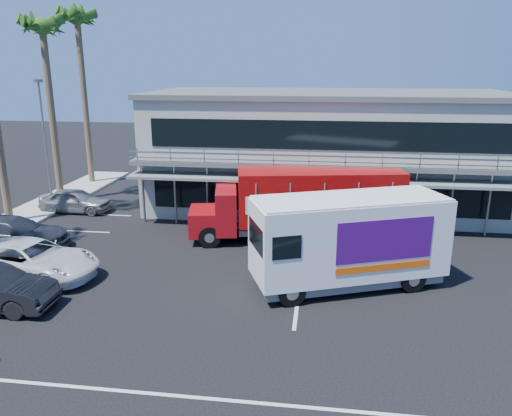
# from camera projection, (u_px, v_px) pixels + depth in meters

# --- Properties ---
(ground) EXTENTS (120.00, 120.00, 0.00)m
(ground) POSITION_uv_depth(u_px,v_px,m) (246.00, 301.00, 19.50)
(ground) COLOR black
(ground) RESTS_ON ground
(building) EXTENTS (22.40, 12.00, 7.30)m
(building) POSITION_uv_depth(u_px,v_px,m) (327.00, 149.00, 32.33)
(building) COLOR #9DA396
(building) RESTS_ON ground
(palm_e) EXTENTS (2.80, 2.80, 12.25)m
(palm_e) POSITION_uv_depth(u_px,v_px,m) (43.00, 37.00, 30.88)
(palm_e) COLOR brown
(palm_e) RESTS_ON ground
(palm_f) EXTENTS (2.80, 2.80, 13.25)m
(palm_f) POSITION_uv_depth(u_px,v_px,m) (78.00, 28.00, 35.92)
(palm_f) COLOR brown
(palm_f) RESTS_ON ground
(light_pole_far) EXTENTS (0.50, 0.25, 8.09)m
(light_pole_far) POSITION_uv_depth(u_px,v_px,m) (45.00, 140.00, 30.58)
(light_pole_far) COLOR gray
(light_pole_far) RESTS_ON ground
(red_truck) EXTENTS (11.29, 4.50, 3.71)m
(red_truck) POSITION_uv_depth(u_px,v_px,m) (305.00, 201.00, 26.04)
(red_truck) COLOR maroon
(red_truck) RESTS_ON ground
(white_van) EXTENTS (8.26, 5.38, 3.82)m
(white_van) POSITION_uv_depth(u_px,v_px,m) (349.00, 240.00, 20.34)
(white_van) COLOR white
(white_van) RESTS_ON ground
(parked_car_c) EXTENTS (6.26, 3.61, 1.64)m
(parked_car_c) POSITION_uv_depth(u_px,v_px,m) (32.00, 260.00, 21.48)
(parked_car_c) COLOR silver
(parked_car_c) RESTS_ON ground
(parked_car_d) EXTENTS (5.82, 2.85, 1.63)m
(parked_car_d) POSITION_uv_depth(u_px,v_px,m) (12.00, 233.00, 24.89)
(parked_car_d) COLOR #282C36
(parked_car_d) RESTS_ON ground
(parked_car_e) EXTENTS (4.42, 1.85, 1.49)m
(parked_car_e) POSITION_uv_depth(u_px,v_px,m) (76.00, 200.00, 31.21)
(parked_car_e) COLOR slate
(parked_car_e) RESTS_ON ground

